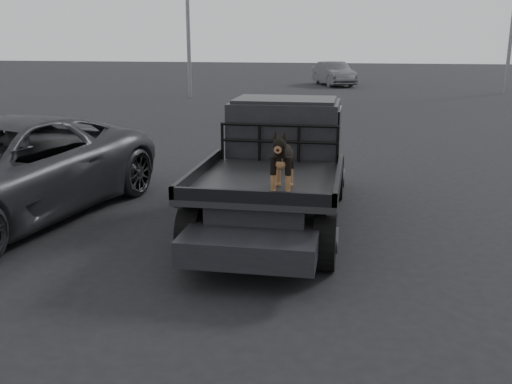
# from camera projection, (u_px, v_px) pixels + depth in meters

# --- Properties ---
(ground) EXTENTS (120.00, 120.00, 0.00)m
(ground) POSITION_uv_depth(u_px,v_px,m) (220.00, 287.00, 6.48)
(ground) COLOR black
(ground) RESTS_ON ground
(flatbed_ute) EXTENTS (2.00, 5.40, 0.92)m
(flatbed_ute) POSITION_uv_depth(u_px,v_px,m) (277.00, 194.00, 8.62)
(flatbed_ute) COLOR black
(flatbed_ute) RESTS_ON ground
(ute_cab) EXTENTS (1.72, 1.30, 0.88)m
(ute_cab) POSITION_uv_depth(u_px,v_px,m) (285.00, 125.00, 9.29)
(ute_cab) COLOR black
(ute_cab) RESTS_ON flatbed_ute
(headache_rack) EXTENTS (1.80, 0.08, 0.55)m
(headache_rack) POSITION_uv_depth(u_px,v_px,m) (279.00, 143.00, 8.62)
(headache_rack) COLOR black
(headache_rack) RESTS_ON flatbed_ute
(dog) EXTENTS (0.32, 0.60, 0.74)m
(dog) POSITION_uv_depth(u_px,v_px,m) (283.00, 160.00, 6.97)
(dog) COLOR black
(dog) RESTS_ON flatbed_ute
(distant_car_a) EXTENTS (2.88, 4.40, 1.37)m
(distant_car_a) POSITION_uv_depth(u_px,v_px,m) (334.00, 74.00, 33.62)
(distant_car_a) COLOR #46454A
(distant_car_a) RESTS_ON ground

